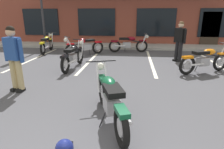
% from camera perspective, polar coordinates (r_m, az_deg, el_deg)
% --- Properties ---
extents(ground_plane, '(80.00, 80.00, 0.00)m').
position_cam_1_polar(ground_plane, '(5.14, -0.33, -4.60)').
color(ground_plane, '#47474C').
extents(sidewalk_kerb, '(22.00, 1.80, 0.14)m').
position_cam_1_polar(sidewalk_kerb, '(11.99, 3.80, 8.46)').
color(sidewalk_kerb, '#A8A59E').
rests_on(sidewalk_kerb, ground_plane).
extents(brick_storefront_building, '(18.87, 7.08, 4.18)m').
position_cam_1_polar(brick_storefront_building, '(15.72, 4.73, 17.96)').
color(brick_storefront_building, brown).
rests_on(brick_storefront_building, ground_plane).
extents(painted_stall_lines, '(8.00, 4.80, 0.01)m').
position_cam_1_polar(painted_stall_lines, '(8.47, 2.53, 4.26)').
color(painted_stall_lines, silver).
rests_on(painted_stall_lines, ground_plane).
extents(motorcycle_foreground_classic, '(1.04, 2.02, 0.98)m').
position_cam_1_polar(motorcycle_foreground_classic, '(3.53, -0.56, -7.11)').
color(motorcycle_foreground_classic, black).
rests_on(motorcycle_foreground_classic, ground_plane).
extents(motorcycle_red_sportbike, '(1.95, 1.20, 0.98)m').
position_cam_1_polar(motorcycle_red_sportbike, '(7.28, 26.09, 4.02)').
color(motorcycle_red_sportbike, black).
rests_on(motorcycle_red_sportbike, ground_plane).
extents(motorcycle_black_cruiser, '(0.74, 2.10, 0.98)m').
position_cam_1_polar(motorcycle_black_cruiser, '(10.80, -18.83, 8.70)').
color(motorcycle_black_cruiser, black).
rests_on(motorcycle_black_cruiser, ground_plane).
extents(motorcycle_silver_naked, '(1.72, 1.58, 0.98)m').
position_cam_1_polar(motorcycle_silver_naked, '(9.56, -8.15, 8.42)').
color(motorcycle_silver_naked, black).
rests_on(motorcycle_silver_naked, ground_plane).
extents(motorcycle_blue_standard, '(2.10, 0.73, 0.98)m').
position_cam_1_polar(motorcycle_blue_standard, '(10.29, 4.99, 9.16)').
color(motorcycle_blue_standard, black).
rests_on(motorcycle_blue_standard, ground_plane).
extents(motorcycle_green_cafe_racer, '(0.66, 2.11, 0.98)m').
position_cam_1_polar(motorcycle_green_cafe_racer, '(7.30, -11.46, 5.48)').
color(motorcycle_green_cafe_racer, black).
rests_on(motorcycle_green_cafe_racer, ground_plane).
extents(person_in_shorts_foreground, '(0.61, 0.34, 1.68)m').
position_cam_1_polar(person_in_shorts_foreground, '(5.42, -27.21, 5.11)').
color(person_in_shorts_foreground, black).
rests_on(person_in_shorts_foreground, ground_plane).
extents(person_by_back_row, '(0.45, 0.54, 1.68)m').
position_cam_1_polar(person_by_back_row, '(8.64, 19.53, 9.94)').
color(person_by_back_row, black).
rests_on(person_by_back_row, ground_plane).
extents(helmet_on_pavement, '(0.26, 0.26, 0.26)m').
position_cam_1_polar(helmet_on_pavement, '(2.97, -13.97, -20.52)').
color(helmet_on_pavement, navy).
rests_on(helmet_on_pavement, ground_plane).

